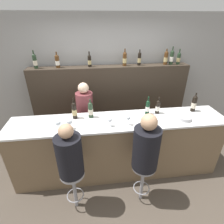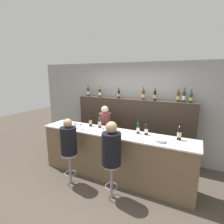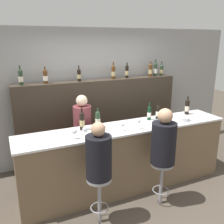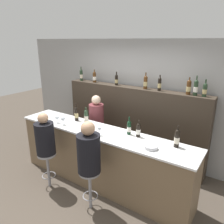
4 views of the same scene
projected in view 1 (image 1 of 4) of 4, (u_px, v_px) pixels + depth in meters
name	position (u px, v px, depth m)	size (l,w,h in m)	color
ground_plane	(121.00, 183.00, 2.97)	(16.00, 16.00, 0.00)	#4C4238
wall_back	(109.00, 79.00, 3.82)	(6.40, 0.05, 2.60)	#9E9E9E
bar_counter	(118.00, 147.00, 2.98)	(3.43, 0.63, 1.07)	brown
back_bar_cabinet	(111.00, 103.00, 3.85)	(3.22, 0.28, 1.64)	#382D23
wine_bottle_counter_0	(74.00, 110.00, 2.72)	(0.08, 0.08, 0.35)	black
wine_bottle_counter_1	(91.00, 110.00, 2.75)	(0.08, 0.08, 0.31)	#233823
wine_bottle_counter_2	(148.00, 107.00, 2.86)	(0.07, 0.07, 0.31)	black
wine_bottle_counter_3	(158.00, 107.00, 2.88)	(0.07, 0.07, 0.29)	black
wine_bottle_counter_4	(194.00, 103.00, 2.94)	(0.08, 0.08, 0.33)	black
wine_bottle_backbar_0	(35.00, 61.00, 3.24)	(0.07, 0.07, 0.33)	#233823
wine_bottle_backbar_1	(57.00, 61.00, 3.29)	(0.08, 0.08, 0.29)	#4C2D14
wine_bottle_backbar_2	(90.00, 61.00, 3.37)	(0.07, 0.07, 0.29)	black
wine_bottle_backbar_3	(125.00, 59.00, 3.43)	(0.08, 0.08, 0.33)	#4C2D14
wine_bottle_backbar_4	(139.00, 59.00, 3.47)	(0.07, 0.07, 0.30)	black
wine_bottle_backbar_5	(166.00, 58.00, 3.53)	(0.08, 0.08, 0.31)	#4C2D14
wine_bottle_backbar_6	(172.00, 57.00, 3.54)	(0.08, 0.08, 0.35)	#233823
wine_bottle_backbar_7	(179.00, 58.00, 3.56)	(0.07, 0.07, 0.30)	#233823
wine_glass_0	(58.00, 123.00, 2.45)	(0.08, 0.08, 0.15)	silver
wine_glass_1	(69.00, 122.00, 2.46)	(0.08, 0.08, 0.16)	silver
wine_glass_2	(110.00, 120.00, 2.53)	(0.07, 0.07, 0.14)	silver
wine_glass_3	(128.00, 118.00, 2.55)	(0.07, 0.07, 0.16)	silver
metal_bowl	(185.00, 118.00, 2.73)	(0.19, 0.19, 0.05)	#B7B7BC
bar_stool_left	(73.00, 181.00, 2.37)	(0.33, 0.33, 0.68)	gray
guest_seated_left	(69.00, 154.00, 2.15)	(0.33, 0.33, 0.74)	black
bar_stool_right	(143.00, 174.00, 2.48)	(0.33, 0.33, 0.68)	gray
guest_seated_right	(146.00, 146.00, 2.25)	(0.35, 0.35, 0.80)	black
bartender	(86.00, 123.00, 3.37)	(0.31, 0.31, 1.50)	brown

